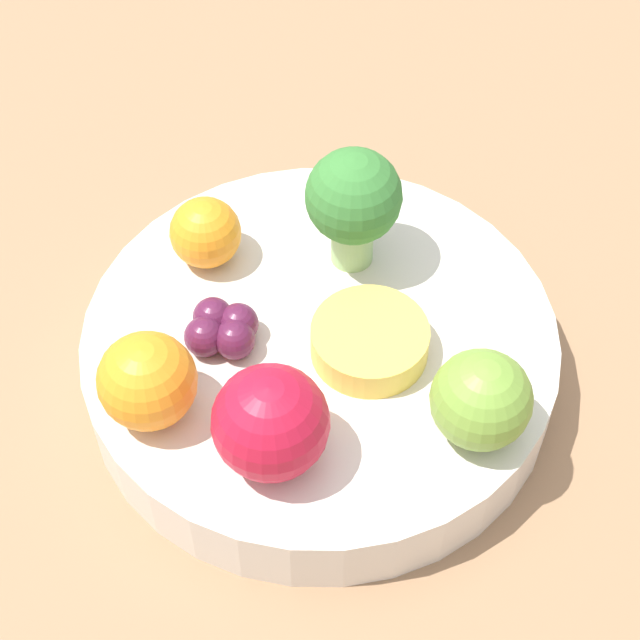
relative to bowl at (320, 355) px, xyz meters
The scene contains 10 objects.
ground_plane 0.04m from the bowl, ahead, with size 6.00×6.00×0.00m, color gray.
table_surface 0.03m from the bowl, ahead, with size 1.20×1.20×0.02m.
bowl is the anchor object (origin of this frame).
broccoli 0.08m from the bowl, 32.97° to the left, with size 0.05×0.05×0.07m.
apple_red 0.09m from the bowl, 145.75° to the right, with size 0.05×0.05×0.05m.
apple_green 0.10m from the bowl, 76.79° to the right, with size 0.05×0.05×0.05m.
orange_front 0.10m from the bowl, behind, with size 0.05×0.05×0.05m.
orange_back 0.09m from the bowl, 100.47° to the left, with size 0.04×0.04×0.04m.
grape_cluster 0.06m from the bowl, 147.97° to the left, with size 0.04×0.04×0.02m.
small_cup 0.04m from the bowl, 64.62° to the right, with size 0.06×0.06×0.02m.
Camera 1 is at (-0.20, -0.25, 0.47)m, focal length 60.00 mm.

